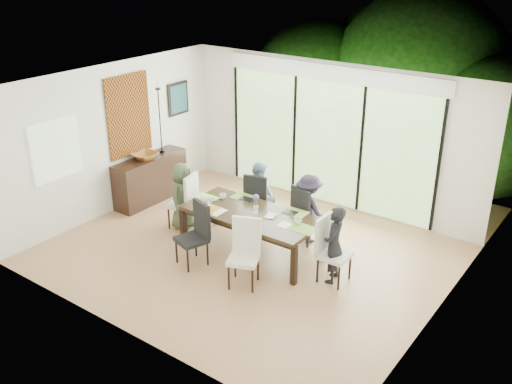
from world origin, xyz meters
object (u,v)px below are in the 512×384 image
Objects in this scene: chair_far_left at (260,198)px; cup_c at (298,221)px; sideboard at (151,179)px; chair_near_right at (243,254)px; chair_near_left at (191,235)px; person_far_right at (309,209)px; chair_right_end at (335,250)px; table_top at (251,214)px; person_far_left at (259,194)px; chair_left_end at (182,200)px; cup_a at (223,196)px; laptop at (206,201)px; person_left_end at (182,196)px; person_right_end at (334,245)px; bowl at (145,156)px; vase at (256,209)px; chair_far_right at (309,213)px; cup_b at (255,215)px.

cup_c is at bearing 135.69° from chair_far_left.
chair_near_right is at bearing -22.49° from sideboard.
person_far_right is at bearing 75.89° from chair_near_left.
table_top is at bearing 89.30° from chair_right_end.
person_far_left is 1.00m from person_far_right.
chair_left_end is 8.87× the size of cup_a.
chair_right_end is 3.33× the size of laptop.
sideboard is at bearing -123.76° from chair_left_end.
person_right_end is (2.96, 0.00, 0.00)m from person_left_end.
chair_right_end is 1.26m from person_far_right.
person_right_end reaches higher than chair_near_left.
chair_right_end is 8.87× the size of cup_a.
bowl is (-2.31, -0.45, 0.34)m from person_far_left.
person_right_end is 4.26m from sideboard.
cup_c is 0.24× the size of bowl.
cup_c is 0.07× the size of sideboard.
person_right_end is (0.98, 0.87, 0.09)m from chair_near_right.
chair_right_end is at bearing 18.45° from chair_near_right.
laptop is at bearing 78.46° from person_far_left.
person_left_end reaches higher than vase.
cup_a is at bearing 172.41° from vase.
chair_right_end is 1.27m from chair_far_right.
table_top is 1.86× the size of person_right_end.
person_left_end is at bearing 89.30° from chair_right_end.
cup_b is at bearing 67.43° from chair_near_left.
person_far_left reaches higher than vase.
chair_far_left reaches higher than cup_c.
cup_a is (0.78, 0.15, 0.14)m from person_left_end.
cup_c is at bearing -6.06° from sideboard.
table_top is 2.18× the size of chair_near_right.
bowl is at bearing 84.23° from chair_right_end.
cup_a is (-1.25, -0.68, 0.14)m from person_far_right.
chair_far_right is 2.17× the size of bowl.
sideboard is at bearing 22.55° from chair_far_right.
person_far_right is (1.05, 1.70, 0.09)m from chair_near_left.
person_far_right reaches higher than cup_c.
chair_far_left reaches higher than laptop.
chair_near_left is 2.16m from person_right_end.
chair_far_left reaches higher than cup_b.
sideboard is (-1.91, 0.58, -0.26)m from laptop.
person_far_left reaches higher than cup_a.
sideboard is (-2.26, 1.35, -0.06)m from chair_near_left.
cup_b is (0.60, -0.93, 0.14)m from person_far_left.
chair_right_end is at bearing 150.50° from person_far_right.
chair_right_end and chair_far_right have the same top height.
person_right_end is 0.70m from cup_c.
person_far_left is at bearing 115.40° from chair_left_end.
chair_far_left is 8.87× the size of cup_c.
chair_right_end is 2.12m from person_far_left.
sideboard is at bearing 134.94° from chair_near_right.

